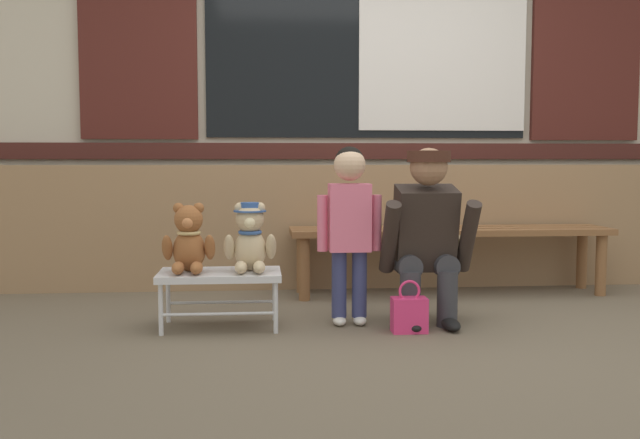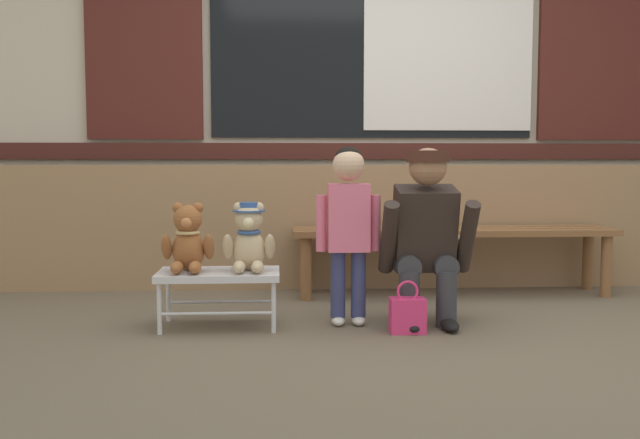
# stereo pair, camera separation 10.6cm
# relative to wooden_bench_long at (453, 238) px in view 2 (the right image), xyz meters

# --- Properties ---
(ground_plane) EXTENTS (60.00, 60.00, 0.00)m
(ground_plane) POSITION_rel_wooden_bench_long_xyz_m (-0.44, -1.06, -0.37)
(ground_plane) COLOR brown
(brick_low_wall) EXTENTS (7.38, 0.25, 0.85)m
(brick_low_wall) POSITION_rel_wooden_bench_long_xyz_m (-0.44, 0.37, 0.05)
(brick_low_wall) COLOR #997551
(brick_low_wall) RESTS_ON ground
(shop_facade) EXTENTS (7.53, 0.26, 3.62)m
(shop_facade) POSITION_rel_wooden_bench_long_xyz_m (-0.43, 0.88, 1.44)
(shop_facade) COLOR beige
(shop_facade) RESTS_ON ground
(wooden_bench_long) EXTENTS (2.10, 0.40, 0.44)m
(wooden_bench_long) POSITION_rel_wooden_bench_long_xyz_m (0.00, 0.00, 0.00)
(wooden_bench_long) COLOR brown
(wooden_bench_long) RESTS_ON ground
(small_display_bench) EXTENTS (0.64, 0.36, 0.30)m
(small_display_bench) POSITION_rel_wooden_bench_long_xyz_m (-1.46, -0.83, -0.11)
(small_display_bench) COLOR silver
(small_display_bench) RESTS_ON ground
(teddy_bear_plain) EXTENTS (0.28, 0.26, 0.36)m
(teddy_bear_plain) POSITION_rel_wooden_bench_long_xyz_m (-1.62, -0.83, 0.09)
(teddy_bear_plain) COLOR #93562D
(teddy_bear_plain) RESTS_ON small_display_bench
(teddy_bear_with_hat) EXTENTS (0.28, 0.27, 0.36)m
(teddy_bear_with_hat) POSITION_rel_wooden_bench_long_xyz_m (-1.30, -0.83, 0.10)
(teddy_bear_with_hat) COLOR #CCB289
(teddy_bear_with_hat) RESTS_ON small_display_bench
(child_standing) EXTENTS (0.35, 0.18, 0.96)m
(child_standing) POSITION_rel_wooden_bench_long_xyz_m (-0.77, -0.81, 0.22)
(child_standing) COLOR navy
(child_standing) RESTS_ON ground
(adult_crouching) EXTENTS (0.50, 0.49, 0.95)m
(adult_crouching) POSITION_rel_wooden_bench_long_xyz_m (-0.35, -0.83, 0.11)
(adult_crouching) COLOR #333338
(adult_crouching) RESTS_ON ground
(handbag_on_ground) EXTENTS (0.18, 0.11, 0.27)m
(handbag_on_ground) POSITION_rel_wooden_bench_long_xyz_m (-0.48, -1.02, -0.28)
(handbag_on_ground) COLOR #E53370
(handbag_on_ground) RESTS_ON ground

